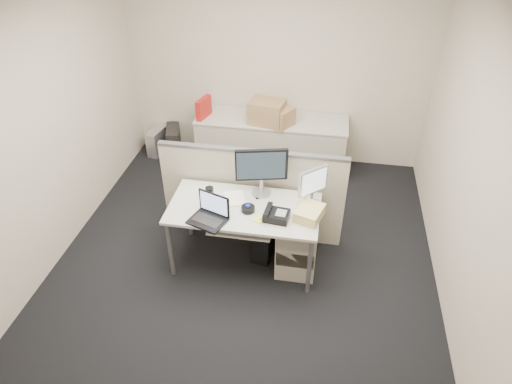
% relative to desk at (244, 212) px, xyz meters
% --- Properties ---
extents(floor, '(4.00, 4.50, 0.01)m').
position_rel_desk_xyz_m(floor, '(0.00, 0.00, -0.67)').
color(floor, black).
rests_on(floor, ground).
extents(wall_back, '(4.00, 0.02, 2.70)m').
position_rel_desk_xyz_m(wall_back, '(0.00, 2.25, 0.69)').
color(wall_back, beige).
rests_on(wall_back, ground).
extents(wall_front, '(4.00, 0.02, 2.70)m').
position_rel_desk_xyz_m(wall_front, '(0.00, -2.25, 0.69)').
color(wall_front, beige).
rests_on(wall_front, ground).
extents(wall_left, '(0.02, 4.50, 2.70)m').
position_rel_desk_xyz_m(wall_left, '(-2.00, 0.00, 0.69)').
color(wall_left, beige).
rests_on(wall_left, ground).
extents(wall_right, '(0.02, 4.50, 2.70)m').
position_rel_desk_xyz_m(wall_right, '(2.00, 0.00, 0.69)').
color(wall_right, beige).
rests_on(wall_right, ground).
extents(desk, '(1.50, 0.75, 0.73)m').
position_rel_desk_xyz_m(desk, '(0.00, 0.00, 0.00)').
color(desk, silver).
rests_on(desk, floor).
extents(keyboard_tray, '(0.62, 0.32, 0.02)m').
position_rel_desk_xyz_m(keyboard_tray, '(0.00, -0.18, -0.04)').
color(keyboard_tray, silver).
rests_on(keyboard_tray, desk).
extents(drawer_pedestal, '(0.40, 0.55, 0.65)m').
position_rel_desk_xyz_m(drawer_pedestal, '(0.55, 0.05, -0.34)').
color(drawer_pedestal, '#B3A998').
rests_on(drawer_pedestal, floor).
extents(cubicle_partition, '(2.00, 0.06, 1.10)m').
position_rel_desk_xyz_m(cubicle_partition, '(0.00, 0.45, -0.11)').
color(cubicle_partition, beige).
rests_on(cubicle_partition, floor).
extents(back_counter, '(2.00, 0.60, 0.72)m').
position_rel_desk_xyz_m(back_counter, '(0.00, 1.93, -0.30)').
color(back_counter, '#B3A998').
rests_on(back_counter, floor).
extents(monitor_main, '(0.56, 0.32, 0.52)m').
position_rel_desk_xyz_m(monitor_main, '(0.13, 0.26, 0.33)').
color(monitor_main, black).
rests_on(monitor_main, desk).
extents(monitor_small, '(0.36, 0.34, 0.40)m').
position_rel_desk_xyz_m(monitor_small, '(0.65, 0.18, 0.27)').
color(monitor_small, '#B7B7BC').
rests_on(monitor_small, desk).
extents(laptop, '(0.40, 0.35, 0.25)m').
position_rel_desk_xyz_m(laptop, '(-0.30, -0.28, 0.19)').
color(laptop, black).
rests_on(laptop, desk).
extents(trackball, '(0.14, 0.14, 0.05)m').
position_rel_desk_xyz_m(trackball, '(0.05, -0.05, 0.09)').
color(trackball, black).
rests_on(trackball, desk).
extents(desk_phone, '(0.26, 0.22, 0.08)m').
position_rel_desk_xyz_m(desk_phone, '(0.34, -0.12, 0.10)').
color(desk_phone, black).
rests_on(desk_phone, desk).
extents(paper_stack, '(0.27, 0.30, 0.01)m').
position_rel_desk_xyz_m(paper_stack, '(-0.12, 0.12, 0.07)').
color(paper_stack, white).
rests_on(paper_stack, desk).
extents(sticky_pad, '(0.10, 0.10, 0.01)m').
position_rel_desk_xyz_m(sticky_pad, '(0.18, -0.18, 0.07)').
color(sticky_pad, yellow).
rests_on(sticky_pad, desk).
extents(travel_mug, '(0.09, 0.09, 0.17)m').
position_rel_desk_xyz_m(travel_mug, '(-0.35, 0.02, 0.15)').
color(travel_mug, black).
rests_on(travel_mug, desk).
extents(banana, '(0.20, 0.11, 0.04)m').
position_rel_desk_xyz_m(banana, '(0.28, -0.15, 0.09)').
color(banana, yellow).
rests_on(banana, desk).
extents(cellphone, '(0.08, 0.10, 0.01)m').
position_rel_desk_xyz_m(cellphone, '(0.10, 0.20, 0.07)').
color(cellphone, black).
rests_on(cellphone, desk).
extents(manila_folders, '(0.31, 0.35, 0.11)m').
position_rel_desk_xyz_m(manila_folders, '(0.65, -0.05, 0.12)').
color(manila_folders, '#CCBD7D').
rests_on(manila_folders, desk).
extents(keyboard, '(0.48, 0.22, 0.03)m').
position_rel_desk_xyz_m(keyboard, '(0.05, -0.14, -0.02)').
color(keyboard, black).
rests_on(keyboard, keyboard_tray).
extents(pc_tower_desk, '(0.28, 0.52, 0.46)m').
position_rel_desk_xyz_m(pc_tower_desk, '(0.20, 0.20, -0.43)').
color(pc_tower_desk, black).
rests_on(pc_tower_desk, floor).
extents(pc_tower_spare_dark, '(0.30, 0.48, 0.42)m').
position_rel_desk_xyz_m(pc_tower_spare_dark, '(-1.45, 2.03, -0.46)').
color(pc_tower_spare_dark, black).
rests_on(pc_tower_spare_dark, floor).
extents(pc_tower_spare_silver, '(0.23, 0.42, 0.37)m').
position_rel_desk_xyz_m(pc_tower_spare_silver, '(-1.70, 2.03, -0.48)').
color(pc_tower_spare_silver, '#B7B7BC').
rests_on(pc_tower_spare_silver, floor).
extents(cardboard_box_left, '(0.49, 0.40, 0.33)m').
position_rel_desk_xyz_m(cardboard_box_left, '(-0.05, 1.81, 0.22)').
color(cardboard_box_left, tan).
rests_on(cardboard_box_left, back_counter).
extents(cardboard_box_right, '(0.45, 0.42, 0.25)m').
position_rel_desk_xyz_m(cardboard_box_right, '(0.11, 1.81, 0.18)').
color(cardboard_box_right, tan).
rests_on(cardboard_box_right, back_counter).
extents(red_binder, '(0.15, 0.32, 0.29)m').
position_rel_desk_xyz_m(red_binder, '(-0.90, 1.83, 0.20)').
color(red_binder, red).
rests_on(red_binder, back_counter).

